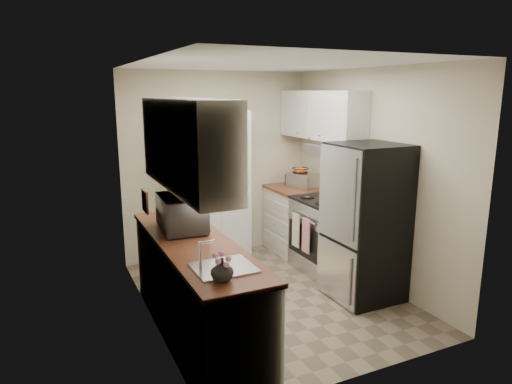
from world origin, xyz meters
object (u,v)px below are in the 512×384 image
pantry_cabinet (211,188)px  electric_range (326,234)px  microwave (182,213)px  wine_bottle (163,207)px  refrigerator (366,222)px  toaster_oven (303,180)px

pantry_cabinet → electric_range: pantry_cabinet is taller
microwave → wine_bottle: size_ratio=2.21×
pantry_cabinet → refrigerator: pantry_cabinet is taller
toaster_oven → pantry_cabinet: bearing=150.8°
toaster_oven → microwave: bearing=-171.1°
microwave → wine_bottle: bearing=15.1°
refrigerator → microwave: 1.97m
electric_range → wine_bottle: (-2.05, -0.03, 0.58)m
pantry_cabinet → electric_range: size_ratio=1.77×
microwave → toaster_oven: bearing=-57.0°
pantry_cabinet → toaster_oven: pantry_cabinet is taller
electric_range → wine_bottle: 2.13m
wine_bottle → refrigerator: bearing=-20.9°
toaster_oven → refrigerator: bearing=-116.0°
pantry_cabinet → refrigerator: (1.14, -1.73, -0.15)m
toaster_oven → electric_range: bearing=-118.6°
pantry_cabinet → microwave: (-0.79, -1.37, 0.09)m
microwave → wine_bottle: (-0.09, 0.41, -0.03)m
microwave → refrigerator: bearing=-97.5°
microwave → toaster_oven: size_ratio=1.62×
microwave → wine_bottle: microwave is taller
electric_range → wine_bottle: size_ratio=4.15×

